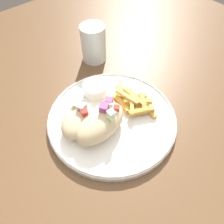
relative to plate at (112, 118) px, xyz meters
name	(u,v)px	position (x,y,z in m)	size (l,w,h in m)	color
ground_plane	(118,205)	(0.03, -0.02, -0.78)	(10.00, 10.00, 0.00)	#38332D
table	(124,133)	(0.03, -0.02, -0.08)	(1.42, 1.42, 0.77)	brown
plate	(112,118)	(0.00, 0.00, 0.00)	(0.31, 0.31, 0.02)	white
pita_sandwich_near	(101,123)	(-0.04, -0.01, 0.03)	(0.14, 0.09, 0.07)	beige
pita_sandwich_far	(78,120)	(-0.07, 0.03, 0.03)	(0.12, 0.11, 0.06)	beige
fries_pile	(131,101)	(0.06, 0.00, 0.01)	(0.11, 0.15, 0.03)	gold
sauce_ramekin	(95,89)	(0.02, 0.09, 0.02)	(0.06, 0.06, 0.03)	white
water_glass	(94,45)	(0.12, 0.22, 0.04)	(0.07, 0.07, 0.11)	silver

